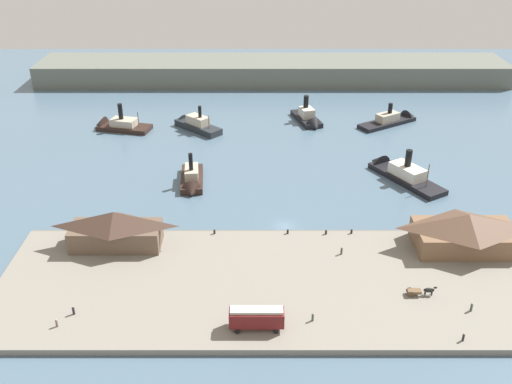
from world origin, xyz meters
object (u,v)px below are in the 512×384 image
pedestrian_walking_east (75,310)px  mooring_post_center_east (216,232)px  mooring_post_center_west (327,232)px  mooring_post_east (289,232)px  pedestrian_near_east_shed (465,338)px  mooring_post_west (353,232)px  pedestrian_near_west_shed (473,308)px  horse_cart (422,291)px  ferry_shed_central_terminal (116,229)px  pedestrian_near_cart (343,251)px  ferry_departing_north (310,119)px  ferry_near_quay (399,172)px  ferry_outer_harbor (118,125)px  pedestrian_standing_center (58,323)px  ferry_mid_harbor (396,119)px  ferry_approaching_east (193,180)px  street_tram (258,317)px  ferry_moored_west (196,124)px  ferry_shed_west_terminal (468,231)px  pedestrian_by_tram (314,317)px

pedestrian_walking_east → mooring_post_center_east: bearing=49.1°
mooring_post_center_west → mooring_post_east: bearing=178.3°
pedestrian_near_east_shed → mooring_post_west: pedestrian_near_east_shed is taller
pedestrian_near_west_shed → horse_cart: bearing=150.6°
ferry_shed_central_terminal → pedestrian_near_cart: bearing=-4.0°
pedestrian_near_east_shed → mooring_post_center_west: (-18.84, 32.61, -0.25)m
ferry_departing_north → ferry_near_quay: 43.49m
pedestrian_walking_east → mooring_post_center_west: size_ratio=1.93×
horse_cart → ferry_outer_harbor: size_ratio=0.29×
mooring_post_center_west → ferry_departing_north: (1.94, 68.80, -0.23)m
pedestrian_standing_center → mooring_post_west: bearing=28.6°
mooring_post_west → ferry_mid_harbor: ferry_mid_harbor is taller
mooring_post_center_west → ferry_departing_north: ferry_departing_north is taller
pedestrian_walking_east → mooring_post_center_east: 34.68m
pedestrian_standing_center → mooring_post_center_west: 56.65m
pedestrian_near_cart → ferry_departing_north: (-0.36, 76.37, -0.55)m
ferry_departing_north → ferry_approaching_east: ferry_approaching_east is taller
ferry_shed_central_terminal → pedestrian_near_east_shed: size_ratio=12.18×
pedestrian_standing_center → ferry_mid_harbor: size_ratio=0.07×
pedestrian_near_cart → pedestrian_near_east_shed: 30.00m
street_tram → pedestrian_near_east_shed: size_ratio=5.97×
pedestrian_standing_center → ferry_moored_west: ferry_moored_west is taller
mooring_post_center_west → mooring_post_east: (-8.18, 0.24, 0.00)m
ferry_shed_central_terminal → ferry_near_quay: size_ratio=0.78×
mooring_post_east → ferry_near_quay: bearing=44.8°
pedestrian_near_west_shed → mooring_post_east: pedestrian_near_west_shed is taller
pedestrian_near_east_shed → ferry_near_quay: ferry_near_quay is taller
ferry_shed_central_terminal → pedestrian_walking_east: bearing=-97.5°
pedestrian_near_east_shed → ferry_shed_west_terminal: bearing=72.1°
pedestrian_by_tram → mooring_post_east: pedestrian_by_tram is taller
horse_cart → mooring_post_center_east: bearing=151.6°
pedestrian_by_tram → pedestrian_standing_center: bearing=-178.0°
ferry_moored_west → ferry_approaching_east: 38.91m
pedestrian_near_east_shed → ferry_approaching_east: 76.40m
horse_cart → ferry_mid_harbor: ferry_mid_harbor is taller
mooring_post_west → pedestrian_by_tram: bearing=-111.1°
horse_cart → pedestrian_near_cart: size_ratio=3.19×
pedestrian_near_west_shed → pedestrian_near_cart: size_ratio=1.02×
pedestrian_standing_center → mooring_post_center_east: size_ratio=1.74×
pedestrian_standing_center → mooring_post_east: size_ratio=1.74×
pedestrian_near_cart → ferry_departing_north: size_ratio=0.10×
mooring_post_center_east → ferry_outer_harbor: size_ratio=0.05×
mooring_post_center_west → ferry_near_quay: (22.09, 30.27, -0.25)m
ferry_shed_west_terminal → ferry_moored_west: 92.79m
pedestrian_walking_east → ferry_approaching_east: (15.35, 51.13, -0.64)m
ferry_moored_west → ferry_departing_north: ferry_departing_north is taller
pedestrian_by_tram → pedestrian_standing_center: (-43.24, -1.49, -0.02)m
ferry_mid_harbor → ferry_outer_harbor: bearing=-176.4°
ferry_shed_central_terminal → mooring_post_center_west: ferry_shed_central_terminal is taller
street_tram → ferry_mid_harbor: ferry_mid_harbor is taller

